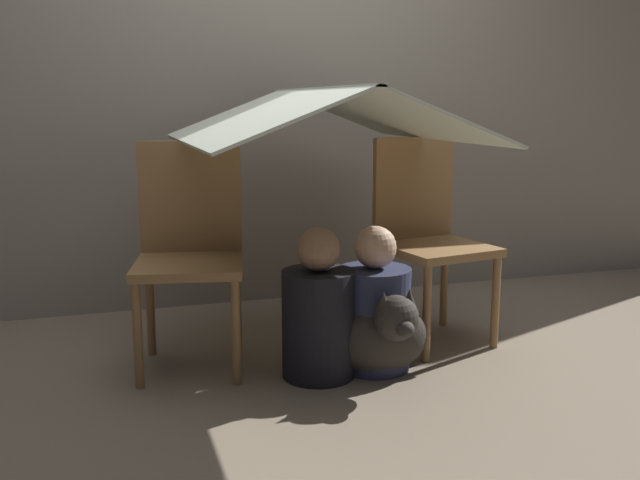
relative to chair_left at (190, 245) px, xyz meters
name	(u,v)px	position (x,y,z in m)	size (l,w,h in m)	color
ground_plane	(337,372)	(0.54, -0.30, -0.51)	(8.80, 8.80, 0.00)	gray
wall_back	(266,70)	(0.54, 0.88, 0.74)	(7.00, 0.05, 2.50)	gray
chair_left	(190,245)	(0.00, 0.00, 0.00)	(0.51, 0.51, 0.93)	olive
chair_right	(427,231)	(1.08, 0.00, 0.00)	(0.50, 0.50, 0.93)	olive
sheet_canopy	(320,114)	(0.54, -0.08, 0.53)	(1.11, 1.32, 0.22)	silver
person_front	(318,315)	(0.46, -0.31, -0.25)	(0.29, 0.29, 0.61)	black
person_second	(374,310)	(0.70, -0.29, -0.26)	(0.30, 0.30, 0.60)	#2D3351
dog	(383,334)	(0.71, -0.38, -0.33)	(0.40, 0.39, 0.39)	#332D28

